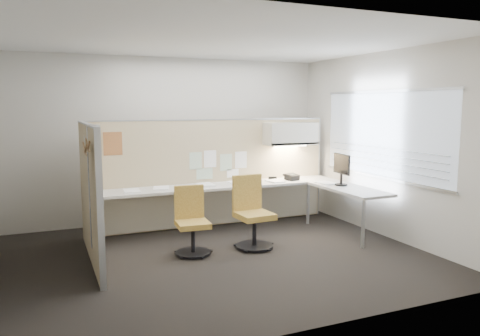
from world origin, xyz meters
name	(u,v)px	position (x,y,z in m)	size (l,w,h in m)	color
floor	(215,257)	(0.00, 0.00, -0.01)	(5.50, 4.50, 0.01)	black
ceiling	(213,40)	(0.00, 0.00, 2.80)	(5.50, 4.50, 0.01)	white
wall_back	(169,140)	(0.00, 2.25, 1.40)	(5.50, 0.02, 2.80)	beige
wall_front	(304,175)	(0.00, -2.25, 1.40)	(5.50, 0.02, 2.80)	beige
wall_right	(384,145)	(2.75, 0.00, 1.40)	(0.02, 4.50, 2.80)	beige
window_pane	(384,135)	(2.73, 0.00, 1.55)	(0.01, 2.80, 1.30)	#959EAD
partition_back	(212,173)	(0.55, 1.60, 0.88)	(4.10, 0.06, 1.75)	tan
partition_left	(90,194)	(-1.50, 0.50, 0.88)	(0.06, 2.20, 1.75)	tan
desk	(245,193)	(0.93, 1.13, 0.60)	(4.00, 2.07, 0.73)	beige
overhead_bin	(290,134)	(1.90, 1.39, 1.51)	(0.90, 0.36, 0.38)	beige
task_light_strip	(290,146)	(1.90, 1.39, 1.30)	(0.60, 0.06, 0.02)	#FFEABF
pinned_papers	(218,164)	(0.63, 1.57, 1.03)	(1.01, 0.00, 0.47)	#8CBF8C
poster	(113,144)	(-1.05, 1.57, 1.42)	(0.28, 0.00, 0.35)	orange
chair_left	(192,223)	(-0.23, 0.26, 0.42)	(0.48, 0.48, 0.90)	black
chair_right	(252,215)	(0.64, 0.21, 0.47)	(0.53, 0.53, 1.00)	black
monitor	(342,167)	(2.30, 0.45, 1.02)	(0.20, 0.48, 0.50)	black
phone	(292,177)	(1.85, 1.24, 0.78)	(0.25, 0.24, 0.12)	black
stapler	(273,178)	(1.58, 1.43, 0.76)	(0.14, 0.04, 0.05)	black
tape_dispenser	(290,177)	(1.87, 1.35, 0.76)	(0.10, 0.06, 0.06)	black
coat_hook	(87,158)	(-1.58, -0.27, 1.41)	(0.18, 0.46, 1.37)	silver
paper_stack_0	(132,191)	(-0.85, 1.19, 0.74)	(0.23, 0.30, 0.03)	white
paper_stack_1	(161,188)	(-0.40, 1.27, 0.74)	(0.23, 0.30, 0.02)	white
paper_stack_2	(206,185)	(0.31, 1.25, 0.75)	(0.23, 0.30, 0.03)	white
paper_stack_3	(236,182)	(0.87, 1.35, 0.74)	(0.23, 0.30, 0.02)	white
paper_stack_4	(275,181)	(1.51, 1.19, 0.74)	(0.23, 0.30, 0.02)	white
paper_stack_5	(325,183)	(2.18, 0.72, 0.74)	(0.23, 0.30, 0.02)	white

